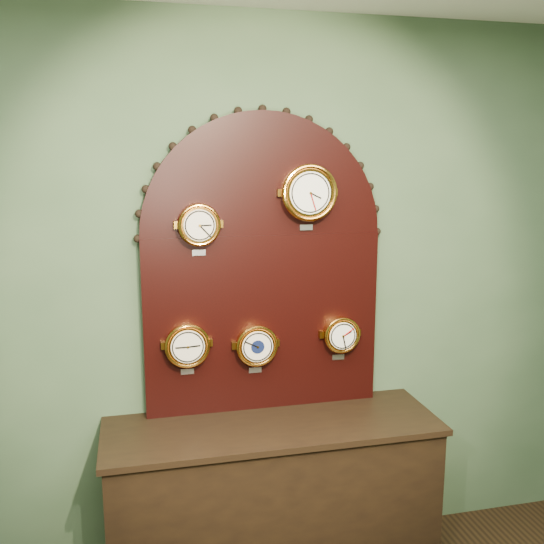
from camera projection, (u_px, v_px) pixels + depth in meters
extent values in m
plane|color=#415B3E|center=(261.00, 297.00, 3.09)|extent=(4.00, 0.00, 4.00)
cube|color=black|center=(273.00, 503.00, 3.02)|extent=(1.60, 0.50, 0.80)
cube|color=black|center=(263.00, 323.00, 3.06)|extent=(1.20, 0.06, 0.90)
cylinder|color=black|center=(263.00, 235.00, 2.98)|extent=(1.20, 0.06, 1.20)
cylinder|color=orange|center=(199.00, 224.00, 2.84)|extent=(0.19, 0.08, 0.19)
torus|color=orange|center=(199.00, 225.00, 2.81)|extent=(0.20, 0.02, 0.20)
cylinder|color=beige|center=(200.00, 225.00, 2.80)|extent=(0.15, 0.01, 0.15)
cube|color=#B8B7BF|center=(199.00, 253.00, 2.89)|extent=(0.06, 0.01, 0.03)
cylinder|color=orange|center=(308.00, 192.00, 2.93)|extent=(0.26, 0.08, 0.26)
torus|color=orange|center=(310.00, 193.00, 2.90)|extent=(0.28, 0.03, 0.28)
cylinder|color=white|center=(310.00, 193.00, 2.90)|extent=(0.21, 0.01, 0.21)
cube|color=#B8B7BF|center=(306.00, 227.00, 2.99)|extent=(0.07, 0.01, 0.03)
cylinder|color=orange|center=(187.00, 344.00, 2.93)|extent=(0.21, 0.08, 0.21)
torus|color=orange|center=(188.00, 346.00, 2.90)|extent=(0.22, 0.02, 0.22)
cylinder|color=beige|center=(188.00, 347.00, 2.90)|extent=(0.16, 0.01, 0.16)
cube|color=#B8B7BF|center=(187.00, 371.00, 2.98)|extent=(0.07, 0.01, 0.03)
cylinder|color=orange|center=(256.00, 344.00, 3.02)|extent=(0.20, 0.08, 0.20)
torus|color=orange|center=(257.00, 346.00, 2.99)|extent=(0.21, 0.02, 0.21)
cylinder|color=beige|center=(258.00, 347.00, 2.98)|extent=(0.16, 0.01, 0.16)
cube|color=#B8B7BF|center=(255.00, 370.00, 3.07)|extent=(0.07, 0.01, 0.03)
cylinder|color=#0C1538|center=(258.00, 347.00, 2.98)|extent=(0.07, 0.00, 0.07)
cylinder|color=orange|center=(340.00, 334.00, 3.11)|extent=(0.18, 0.08, 0.18)
torus|color=orange|center=(342.00, 336.00, 3.08)|extent=(0.19, 0.02, 0.19)
cylinder|color=white|center=(343.00, 336.00, 3.07)|extent=(0.14, 0.01, 0.14)
cube|color=#B8B7BF|center=(338.00, 357.00, 3.16)|extent=(0.06, 0.01, 0.03)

